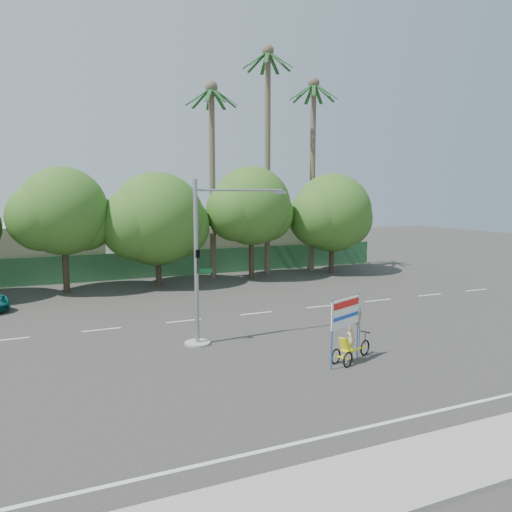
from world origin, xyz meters
name	(u,v)px	position (x,y,z in m)	size (l,w,h in m)	color
ground	(293,366)	(0.00, 0.00, 0.00)	(120.00, 120.00, 0.00)	#33302D
sidewalk_near	(441,463)	(0.00, -7.50, 0.06)	(50.00, 2.40, 0.12)	gray
fence	(161,264)	(0.00, 21.50, 1.00)	(38.00, 0.08, 2.00)	#336B3D
building_left	(18,251)	(-10.00, 26.00, 2.00)	(12.00, 8.00, 4.00)	beige
building_right	(237,244)	(8.00, 26.00, 1.80)	(14.00, 8.00, 3.60)	beige
tree_left	(62,214)	(-7.05, 18.00, 5.06)	(6.66, 5.60, 8.07)	#473828
tree_center	(157,222)	(-1.05, 18.00, 4.47)	(7.62, 6.40, 7.85)	#473828
tree_right	(251,209)	(5.95, 18.00, 5.24)	(6.90, 5.80, 8.36)	#473828
tree_far_right	(332,215)	(12.95, 18.00, 4.64)	(7.38, 6.20, 7.94)	#473828
palm_tall	(268,140)	(8.00, 19.50, 10.46)	(3.73, 3.79, 17.45)	#70604C
palm_mid	(313,155)	(12.00, 19.50, 9.40)	(3.73, 3.79, 15.45)	#70604C
palm_short	(212,159)	(3.50, 19.50, 8.86)	(3.73, 3.79, 14.45)	#70604C
traffic_signal	(204,277)	(-2.20, 3.98, 2.92)	(4.72, 1.10, 7.00)	gray
trike_billboard	(349,335)	(2.13, -0.49, 1.07)	(2.51, 1.25, 2.65)	black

